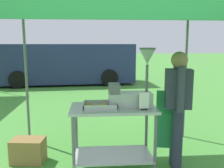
{
  "coord_description": "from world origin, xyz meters",
  "views": [
    {
      "loc": [
        -0.24,
        -2.19,
        1.71
      ],
      "look_at": [
        0.02,
        1.17,
        1.16
      ],
      "focal_mm": 40.18,
      "sensor_mm": 36.0,
      "label": 1
    }
  ],
  "objects_px": {
    "donut_cart": "(113,126)",
    "donut_fryer": "(132,89)",
    "supply_crate": "(28,150)",
    "menu_sign": "(144,103)",
    "van_navy": "(65,63)",
    "vendor": "(177,105)",
    "donut_tray": "(100,106)",
    "stall_canopy": "(113,11)"
  },
  "relations": [
    {
      "from": "donut_cart",
      "to": "donut_fryer",
      "type": "height_order",
      "value": "donut_fryer"
    },
    {
      "from": "supply_crate",
      "to": "donut_cart",
      "type": "bearing_deg",
      "value": -16.31
    },
    {
      "from": "supply_crate",
      "to": "menu_sign",
      "type": "bearing_deg",
      "value": -18.67
    },
    {
      "from": "van_navy",
      "to": "donut_fryer",
      "type": "bearing_deg",
      "value": -77.45
    },
    {
      "from": "donut_cart",
      "to": "donut_fryer",
      "type": "distance_m",
      "value": 0.55
    },
    {
      "from": "vendor",
      "to": "donut_cart",
      "type": "bearing_deg",
      "value": -178.84
    },
    {
      "from": "donut_tray",
      "to": "donut_fryer",
      "type": "relative_size",
      "value": 0.56
    },
    {
      "from": "menu_sign",
      "to": "van_navy",
      "type": "bearing_deg",
      "value": 103.02
    },
    {
      "from": "stall_canopy",
      "to": "donut_cart",
      "type": "height_order",
      "value": "stall_canopy"
    },
    {
      "from": "donut_tray",
      "to": "menu_sign",
      "type": "height_order",
      "value": "menu_sign"
    },
    {
      "from": "van_navy",
      "to": "donut_tray",
      "type": "bearing_deg",
      "value": -80.64
    },
    {
      "from": "stall_canopy",
      "to": "supply_crate",
      "type": "relative_size",
      "value": 6.06
    },
    {
      "from": "supply_crate",
      "to": "vendor",
      "type": "bearing_deg",
      "value": -9.24
    },
    {
      "from": "van_navy",
      "to": "supply_crate",
      "type": "bearing_deg",
      "value": -88.16
    },
    {
      "from": "stall_canopy",
      "to": "supply_crate",
      "type": "xyz_separation_m",
      "value": [
        -1.21,
        0.26,
        -1.94
      ]
    },
    {
      "from": "vendor",
      "to": "supply_crate",
      "type": "bearing_deg",
      "value": 170.76
    },
    {
      "from": "stall_canopy",
      "to": "van_navy",
      "type": "bearing_deg",
      "value": 100.8
    },
    {
      "from": "vendor",
      "to": "supply_crate",
      "type": "height_order",
      "value": "vendor"
    },
    {
      "from": "donut_tray",
      "to": "van_navy",
      "type": "bearing_deg",
      "value": 99.36
    },
    {
      "from": "donut_tray",
      "to": "van_navy",
      "type": "height_order",
      "value": "van_navy"
    },
    {
      "from": "donut_tray",
      "to": "supply_crate",
      "type": "distance_m",
      "value": 1.34
    },
    {
      "from": "donut_cart",
      "to": "donut_tray",
      "type": "bearing_deg",
      "value": -165.95
    },
    {
      "from": "donut_fryer",
      "to": "menu_sign",
      "type": "height_order",
      "value": "donut_fryer"
    },
    {
      "from": "donut_cart",
      "to": "menu_sign",
      "type": "bearing_deg",
      "value": -25.9
    },
    {
      "from": "donut_tray",
      "to": "donut_fryer",
      "type": "bearing_deg",
      "value": 9.91
    },
    {
      "from": "stall_canopy",
      "to": "donut_cart",
      "type": "relative_size",
      "value": 2.69
    },
    {
      "from": "vendor",
      "to": "van_navy",
      "type": "bearing_deg",
      "value": 106.76
    },
    {
      "from": "donut_cart",
      "to": "supply_crate",
      "type": "xyz_separation_m",
      "value": [
        -1.21,
        0.35,
        -0.46
      ]
    },
    {
      "from": "supply_crate",
      "to": "van_navy",
      "type": "bearing_deg",
      "value": 91.84
    },
    {
      "from": "vendor",
      "to": "supply_crate",
      "type": "relative_size",
      "value": 3.26
    },
    {
      "from": "van_navy",
      "to": "donut_cart",
      "type": "bearing_deg",
      "value": -79.33
    },
    {
      "from": "vendor",
      "to": "menu_sign",
      "type": "bearing_deg",
      "value": -158.03
    },
    {
      "from": "vendor",
      "to": "van_navy",
      "type": "distance_m",
      "value": 8.0
    },
    {
      "from": "menu_sign",
      "to": "van_navy",
      "type": "xyz_separation_m",
      "value": [
        -1.82,
        7.86,
        -0.11
      ]
    },
    {
      "from": "stall_canopy",
      "to": "donut_fryer",
      "type": "xyz_separation_m",
      "value": [
        0.26,
        -0.07,
        -0.99
      ]
    },
    {
      "from": "donut_cart",
      "to": "menu_sign",
      "type": "height_order",
      "value": "menu_sign"
    },
    {
      "from": "menu_sign",
      "to": "supply_crate",
      "type": "distance_m",
      "value": 1.86
    },
    {
      "from": "stall_canopy",
      "to": "donut_cart",
      "type": "distance_m",
      "value": 1.48
    },
    {
      "from": "stall_canopy",
      "to": "vendor",
      "type": "height_order",
      "value": "stall_canopy"
    },
    {
      "from": "donut_fryer",
      "to": "vendor",
      "type": "xyz_separation_m",
      "value": [
        0.6,
        -0.01,
        -0.22
      ]
    },
    {
      "from": "donut_fryer",
      "to": "supply_crate",
      "type": "xyz_separation_m",
      "value": [
        -1.47,
        0.32,
        -0.95
      ]
    },
    {
      "from": "van_navy",
      "to": "menu_sign",
      "type": "bearing_deg",
      "value": -76.98
    }
  ]
}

